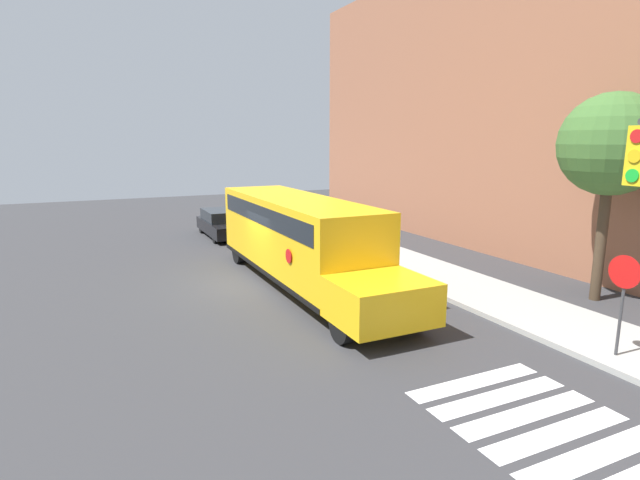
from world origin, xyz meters
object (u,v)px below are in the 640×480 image
school_bus (299,236)px  parked_car (223,223)px  stop_sign (623,291)px  tree_near_sidewalk (612,146)px

school_bus → parked_car: (-10.06, -0.16, -1.06)m
stop_sign → tree_near_sidewalk: size_ratio=0.39×
tree_near_sidewalk → parked_car: bearing=-152.8°
school_bus → stop_sign: 9.89m
school_bus → tree_near_sidewalk: (5.69, 7.94, 3.14)m
parked_car → stop_sign: 19.54m
stop_sign → parked_car: bearing=-167.2°
school_bus → parked_car: bearing=-179.1°
parked_car → tree_near_sidewalk: bearing=27.2°
parked_car → tree_near_sidewalk: size_ratio=0.73×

